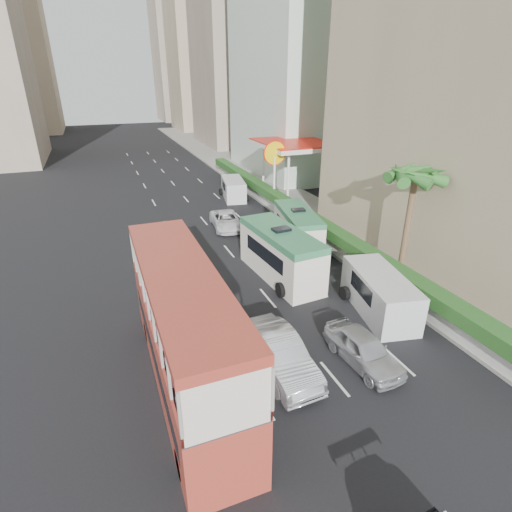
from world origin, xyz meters
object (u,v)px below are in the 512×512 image
car_silver_lane_b (361,362)px  minibus_far (297,229)px  car_silver_lane_a (278,369)px  panel_van_far (233,189)px  palm_tree (407,229)px  double_decker_bus (185,330)px  minibus_near (281,254)px  panel_van_near (379,293)px  shell_station (293,170)px  van_asset (227,228)px

car_silver_lane_b → minibus_far: (3.21, 12.57, 1.35)m
car_silver_lane_a → car_silver_lane_b: bearing=-17.0°
panel_van_far → palm_tree: 21.11m
double_decker_bus → car_silver_lane_b: double_decker_bus is taller
minibus_near → panel_van_far: (2.85, 17.49, -0.56)m
double_decker_bus → panel_van_far: 26.74m
panel_van_far → panel_van_near: bearing=-78.7°
minibus_near → palm_tree: size_ratio=1.07×
car_silver_lane_b → shell_station: size_ratio=0.52×
panel_van_far → shell_station: (5.80, -1.66, 1.79)m
car_silver_lane_a → minibus_far: size_ratio=0.82×
double_decker_bus → minibus_far: (10.47, 11.05, -1.18)m
minibus_far → panel_van_far: (-0.27, 13.61, -0.39)m
car_silver_lane_b → van_asset: car_silver_lane_b is taller
shell_station → minibus_near: bearing=-118.6°
car_silver_lane_a → panel_van_near: (6.79, 2.27, 1.06)m
double_decker_bus → shell_station: (16.00, 23.00, 0.22)m
van_asset → minibus_near: minibus_near is taller
minibus_near → shell_station: bearing=56.7°
van_asset → panel_van_near: size_ratio=0.87×
double_decker_bus → car_silver_lane_a: 4.51m
minibus_near → shell_station: shell_station is taller
car_silver_lane_a → panel_van_far: bearing=72.7°
car_silver_lane_b → panel_van_far: (2.94, 26.18, 0.96)m
double_decker_bus → van_asset: double_decker_bus is taller
panel_van_near → van_asset: bearing=115.3°
double_decker_bus → car_silver_lane_a: size_ratio=2.20×
double_decker_bus → minibus_far: 15.27m
car_silver_lane_a → minibus_far: (6.79, 11.67, 1.35)m
panel_van_near → panel_van_far: 23.01m
car_silver_lane_b → panel_van_far: size_ratio=0.86×
panel_van_far → van_asset: bearing=-101.8°
car_silver_lane_a → van_asset: car_silver_lane_a is taller
double_decker_bus → palm_tree: 14.39m
panel_van_near → shell_station: size_ratio=0.66×
minibus_far → panel_van_far: minibus_far is taller
minibus_far → panel_van_near: minibus_far is taller
van_asset → minibus_near: (0.47, -9.45, 1.51)m
shell_station → minibus_far: bearing=-114.8°
panel_van_near → panel_van_far: panel_van_near is taller
car_silver_lane_a → shell_station: (12.31, 23.61, 2.75)m
car_silver_lane_a → minibus_far: minibus_far is taller
double_decker_bus → shell_station: bearing=55.2°
car_silver_lane_a → palm_tree: bearing=21.7°
car_silver_lane_a → panel_van_near: size_ratio=0.95×
car_silver_lane_a → car_silver_lane_b: (3.58, -0.91, 0.00)m
double_decker_bus → panel_van_far: bearing=67.5°
van_asset → car_silver_lane_a: bearing=-94.9°
shell_station → van_asset: bearing=-145.0°
minibus_near → minibus_far: 4.98m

